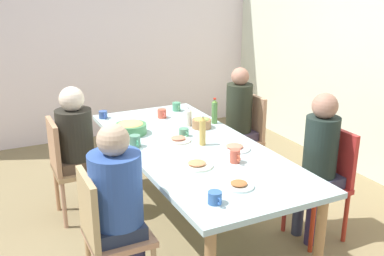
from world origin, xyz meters
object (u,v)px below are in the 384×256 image
at_px(chair_0, 106,230).
at_px(person_0, 118,196).
at_px(cup_3, 177,107).
at_px(bottle_1, 188,117).
at_px(bottle_0, 215,111).
at_px(person_2, 319,156).
at_px(plate_0, 235,148).
at_px(plate_1, 239,185).
at_px(bottle_2, 203,131).
at_px(cup_5, 184,132).
at_px(person_3, 77,140).
at_px(cup_1, 235,156).
at_px(cup_6, 135,141).
at_px(chair_3, 68,163).
at_px(chair_1, 245,133).
at_px(plate_2, 197,165).
at_px(cup_4, 162,114).
at_px(bowl_1, 131,128).
at_px(dining_table, 192,153).
at_px(cup_2, 103,115).
at_px(chair_2, 326,177).
at_px(person_1, 238,117).
at_px(plate_3, 178,139).
at_px(bowl_0, 202,123).
at_px(cup_0, 215,198).

bearing_deg(chair_0, person_0, 90.00).
relative_size(cup_3, bottle_1, 0.64).
bearing_deg(bottle_1, bottle_0, 81.23).
bearing_deg(person_2, plate_0, -124.79).
bearing_deg(plate_1, bottle_2, 169.66).
height_order(plate_0, cup_5, cup_5).
distance_m(person_3, cup_5, 0.92).
distance_m(cup_1, cup_6, 0.84).
distance_m(person_3, bottle_2, 1.09).
distance_m(chair_0, chair_3, 1.19).
distance_m(chair_1, chair_3, 1.79).
bearing_deg(cup_6, bottle_0, 106.56).
distance_m(plate_2, cup_4, 1.24).
xyz_separation_m(plate_0, bottle_2, (-0.20, -0.18, 0.11)).
distance_m(chair_1, bowl_1, 1.28).
height_order(dining_table, chair_1, chair_1).
bearing_deg(plate_0, cup_3, 178.31).
height_order(bowl_1, cup_2, bowl_1).
bearing_deg(chair_0, bottle_0, 127.58).
relative_size(dining_table, chair_2, 2.65).
distance_m(cup_4, bottle_2, 0.84).
bearing_deg(plate_0, bottle_0, 164.76).
bearing_deg(plate_1, bowl_1, -167.63).
height_order(person_1, chair_3, person_1).
xyz_separation_m(person_2, bottle_2, (-0.57, -0.72, 0.14)).
distance_m(plate_3, bottle_0, 0.59).
height_order(plate_2, plate_3, same).
bearing_deg(chair_1, cup_6, -72.39).
xyz_separation_m(chair_2, plate_1, (0.22, -0.96, 0.23)).
distance_m(dining_table, cup_4, 0.83).
bearing_deg(dining_table, bottle_1, 157.59).
relative_size(chair_3, cup_2, 7.67).
xyz_separation_m(bowl_1, cup_1, (0.96, 0.48, -0.00)).
bearing_deg(chair_0, bottle_1, 134.47).
bearing_deg(bowl_1, bowl_0, 78.53).
relative_size(chair_0, plate_1, 4.49).
distance_m(person_2, cup_6, 1.45).
height_order(person_3, cup_1, person_3).
distance_m(chair_0, cup_0, 0.73).
relative_size(chair_3, plate_2, 3.81).
xyz_separation_m(bottle_0, bottle_1, (-0.04, -0.25, -0.03)).
height_order(person_2, bowl_0, person_2).
distance_m(chair_2, cup_1, 0.82).
height_order(dining_table, cup_4, cup_4).
bearing_deg(cup_0, cup_3, 162.36).
relative_size(bowl_1, cup_2, 2.35).
bearing_deg(bottle_1, cup_2, -131.90).
bearing_deg(chair_1, person_1, -90.00).
relative_size(plate_0, cup_2, 2.12).
distance_m(bowl_0, bottle_1, 0.14).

